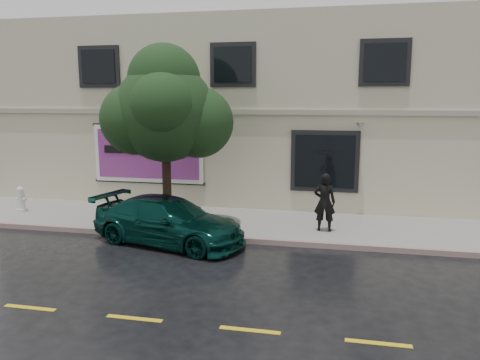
% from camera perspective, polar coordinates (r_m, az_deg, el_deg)
% --- Properties ---
extents(ground, '(90.00, 90.00, 0.00)m').
position_cam_1_polar(ground, '(12.35, -5.94, -9.35)').
color(ground, black).
rests_on(ground, ground).
extents(sidewalk, '(20.00, 3.50, 0.15)m').
position_cam_1_polar(sidewalk, '(15.31, -2.23, -5.18)').
color(sidewalk, gray).
rests_on(sidewalk, ground).
extents(curb, '(20.00, 0.18, 0.16)m').
position_cam_1_polar(curb, '(13.69, -4.02, -7.05)').
color(curb, gray).
rests_on(curb, ground).
extents(road_marking, '(19.00, 0.12, 0.01)m').
position_cam_1_polar(road_marking, '(9.33, -12.75, -16.13)').
color(road_marking, gold).
rests_on(road_marking, ground).
extents(building, '(20.00, 8.12, 7.00)m').
position_cam_1_polar(building, '(20.41, 1.66, 8.34)').
color(building, '#BFB499').
rests_on(building, ground).
extents(billboard, '(4.30, 0.16, 2.20)m').
position_cam_1_polar(billboard, '(17.51, -11.16, 3.14)').
color(billboard, white).
rests_on(billboard, ground).
extents(car, '(4.86, 3.07, 1.31)m').
position_cam_1_polar(car, '(13.39, -8.72, -4.94)').
color(car, '#08312B').
rests_on(car, ground).
extents(pedestrian, '(0.65, 0.44, 1.75)m').
position_cam_1_polar(pedestrian, '(14.11, 10.28, -2.67)').
color(pedestrian, black).
rests_on(pedestrian, sidewalk).
extents(umbrella, '(1.32, 1.32, 0.79)m').
position_cam_1_polar(umbrella, '(13.89, 10.44, 2.46)').
color(umbrella, black).
rests_on(umbrella, pedestrian).
extents(street_tree, '(2.98, 2.98, 5.00)m').
position_cam_1_polar(street_tree, '(14.22, -9.14, 8.12)').
color(street_tree, '#342017').
rests_on(street_tree, sidewalk).
extents(fire_hydrant, '(0.36, 0.34, 0.89)m').
position_cam_1_polar(fire_hydrant, '(18.08, -25.14, -2.13)').
color(fire_hydrant, silver).
rests_on(fire_hydrant, sidewalk).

